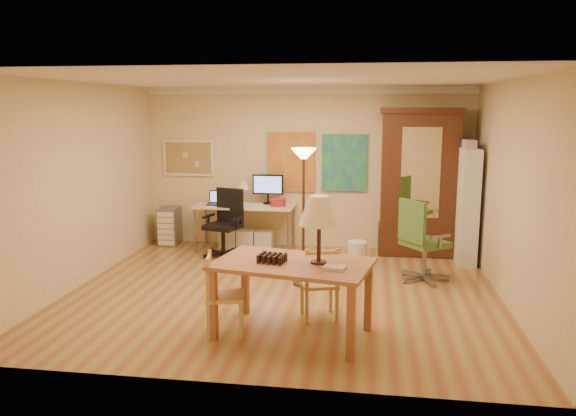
# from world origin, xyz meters

# --- Properties ---
(floor) EXTENTS (5.50, 5.50, 0.00)m
(floor) POSITION_xyz_m (0.00, 0.00, 0.00)
(floor) COLOR #955835
(floor) RESTS_ON ground
(crown_molding) EXTENTS (5.50, 0.08, 0.12)m
(crown_molding) POSITION_xyz_m (0.00, 2.46, 2.64)
(crown_molding) COLOR white
(crown_molding) RESTS_ON floor
(corkboard) EXTENTS (0.90, 0.04, 0.62)m
(corkboard) POSITION_xyz_m (-2.05, 2.47, 1.50)
(corkboard) COLOR #997948
(corkboard) RESTS_ON floor
(art_panel_left) EXTENTS (0.80, 0.04, 1.00)m
(art_panel_left) POSITION_xyz_m (-0.25, 2.47, 1.45)
(art_panel_left) COLOR gold
(art_panel_left) RESTS_ON floor
(art_panel_right) EXTENTS (0.75, 0.04, 0.95)m
(art_panel_right) POSITION_xyz_m (0.65, 2.47, 1.45)
(art_panel_right) COLOR #266498
(art_panel_right) RESTS_ON floor
(dining_table) EXTENTS (1.74, 1.24, 1.49)m
(dining_table) POSITION_xyz_m (0.41, -1.36, 0.94)
(dining_table) COLOR #965431
(dining_table) RESTS_ON floor
(ladder_chair_back) EXTENTS (0.48, 0.47, 0.85)m
(ladder_chair_back) POSITION_xyz_m (0.55, -0.87, 0.40)
(ladder_chair_back) COLOR tan
(ladder_chair_back) RESTS_ON floor
(ladder_chair_left) EXTENTS (0.46, 0.47, 0.87)m
(ladder_chair_left) POSITION_xyz_m (-0.43, -1.44, 0.41)
(ladder_chair_left) COLOR tan
(ladder_chair_left) RESTS_ON floor
(torchiere_lamp) EXTENTS (0.34, 0.34, 1.84)m
(torchiere_lamp) POSITION_xyz_m (0.22, 0.34, 1.48)
(torchiere_lamp) COLOR #462A1C
(torchiere_lamp) RESTS_ON floor
(computer_desk) EXTENTS (1.66, 0.73, 1.25)m
(computer_desk) POSITION_xyz_m (-0.95, 2.16, 0.46)
(computer_desk) COLOR beige
(computer_desk) RESTS_ON floor
(office_chair_black) EXTENTS (0.67, 0.67, 1.08)m
(office_chair_black) POSITION_xyz_m (-1.20, 1.60, 0.29)
(office_chair_black) COLOR black
(office_chair_black) RESTS_ON floor
(office_chair_green) EXTENTS (0.73, 0.72, 1.14)m
(office_chair_green) POSITION_xyz_m (1.81, 0.75, 0.31)
(office_chair_green) COLOR slate
(office_chair_green) RESTS_ON floor
(drawer_cart) EXTENTS (0.33, 0.40, 0.66)m
(drawer_cart) POSITION_xyz_m (-2.35, 2.22, 0.33)
(drawer_cart) COLOR slate
(drawer_cart) RESTS_ON floor
(armoire) EXTENTS (1.28, 0.61, 2.36)m
(armoire) POSITION_xyz_m (1.86, 2.24, 1.03)
(armoire) COLOR black
(armoire) RESTS_ON floor
(bookshelf) EXTENTS (0.26, 0.71, 1.76)m
(bookshelf) POSITION_xyz_m (2.55, 1.80, 0.88)
(bookshelf) COLOR white
(bookshelf) RESTS_ON floor
(wastebin) EXTENTS (0.30, 0.30, 0.37)m
(wastebin) POSITION_xyz_m (0.91, 1.39, 0.19)
(wastebin) COLOR silver
(wastebin) RESTS_ON floor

